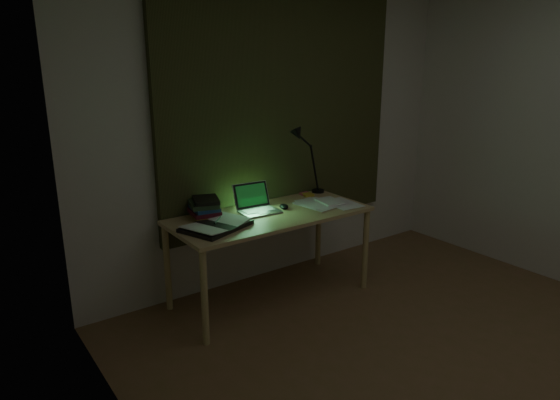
# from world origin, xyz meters

# --- Properties ---
(floor) EXTENTS (3.50, 4.00, 0.00)m
(floor) POSITION_xyz_m (0.00, 0.00, 0.00)
(floor) COLOR brown
(floor) RESTS_ON ground
(wall_back) EXTENTS (3.50, 0.00, 2.50)m
(wall_back) POSITION_xyz_m (0.00, 2.00, 1.25)
(wall_back) COLOR silver
(wall_back) RESTS_ON ground
(wall_left) EXTENTS (0.00, 4.00, 2.50)m
(wall_left) POSITION_xyz_m (-1.75, 0.00, 1.25)
(wall_left) COLOR silver
(wall_left) RESTS_ON ground
(curtain) EXTENTS (2.20, 0.06, 2.00)m
(curtain) POSITION_xyz_m (0.00, 1.96, 1.45)
(curtain) COLOR #32351A
(curtain) RESTS_ON wall_back
(desk) EXTENTS (1.51, 0.66, 0.69)m
(desk) POSITION_xyz_m (-0.38, 1.59, 0.34)
(desk) COLOR tan
(desk) RESTS_ON floor
(laptop) EXTENTS (0.31, 0.35, 0.21)m
(laptop) POSITION_xyz_m (-0.43, 1.66, 0.79)
(laptop) COLOR #B4B5B9
(laptop) RESTS_ON desk
(open_textbook) EXTENTS (0.52, 0.45, 0.04)m
(open_textbook) POSITION_xyz_m (-0.86, 1.54, 0.71)
(open_textbook) COLOR silver
(open_textbook) RESTS_ON desk
(book_stack) EXTENTS (0.24, 0.27, 0.15)m
(book_stack) POSITION_xyz_m (-0.82, 1.79, 0.76)
(book_stack) COLOR silver
(book_stack) RESTS_ON desk
(loose_papers) EXTENTS (0.40, 0.42, 0.02)m
(loose_papers) POSITION_xyz_m (0.11, 1.57, 0.70)
(loose_papers) COLOR silver
(loose_papers) RESTS_ON desk
(mouse) EXTENTS (0.09, 0.12, 0.04)m
(mouse) POSITION_xyz_m (-0.23, 1.63, 0.71)
(mouse) COLOR black
(mouse) RESTS_ON desk
(sticky_yellow) EXTENTS (0.09, 0.09, 0.02)m
(sticky_yellow) POSITION_xyz_m (0.16, 1.82, 0.70)
(sticky_yellow) COLOR gold
(sticky_yellow) RESTS_ON desk
(sticky_pink) EXTENTS (0.08, 0.08, 0.02)m
(sticky_pink) POSITION_xyz_m (0.16, 1.85, 0.70)
(sticky_pink) COLOR #E65970
(sticky_pink) RESTS_ON desk
(desk_lamp) EXTENTS (0.42, 0.35, 0.57)m
(desk_lamp) POSITION_xyz_m (0.30, 1.85, 0.97)
(desk_lamp) COLOR black
(desk_lamp) RESTS_ON desk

